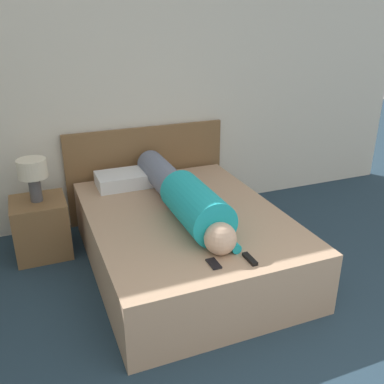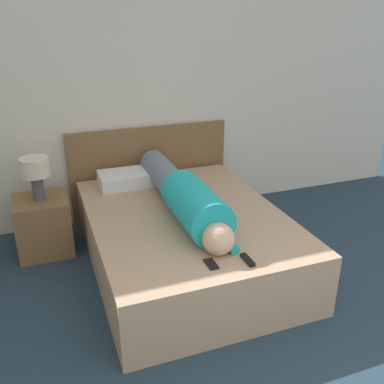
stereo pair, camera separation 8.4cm
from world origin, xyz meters
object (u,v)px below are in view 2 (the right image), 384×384
nightstand (44,225)px  table_lamp (35,171)px  person_lying (184,196)px  bed (186,239)px  cell_phone (211,264)px  tv_remote (248,260)px  pillow_near_headboard (127,179)px

nightstand → table_lamp: bearing=0.0°
table_lamp → person_lying: bearing=-30.5°
bed → cell_phone: (-0.10, -0.79, 0.25)m
tv_remote → cell_phone: tv_remote is taller
nightstand → tv_remote: size_ratio=3.44×
bed → nightstand: bearing=149.0°
bed → table_lamp: bearing=149.0°
nightstand → tv_remote: (1.25, -1.51, 0.25)m
pillow_near_headboard → cell_phone: size_ratio=4.06×
tv_remote → bed: bearing=99.5°
table_lamp → pillow_near_headboard: (0.81, 0.11, -0.22)m
person_lying → cell_phone: 0.82m
bed → tv_remote: size_ratio=13.56×
table_lamp → pillow_near_headboard: size_ratio=0.72×
person_lying → cell_phone: size_ratio=13.50×
table_lamp → cell_phone: table_lamp is taller
bed → nightstand: size_ratio=3.94×
cell_phone → table_lamp: bearing=124.7°
person_lying → tv_remote: size_ratio=11.70×
bed → table_lamp: table_lamp is taller
person_lying → pillow_near_headboard: 0.83m
pillow_near_headboard → cell_phone: bearing=-82.6°
bed → pillow_near_headboard: bearing=111.6°
tv_remote → cell_phone: 0.25m
table_lamp → cell_phone: (1.01, -1.46, -0.28)m
person_lying → tv_remote: bearing=-80.5°
nightstand → tv_remote: bearing=-50.2°
nightstand → cell_phone: 1.79m
bed → pillow_near_headboard: (-0.31, 0.78, 0.31)m
tv_remote → cell_phone: size_ratio=1.15×
bed → pillow_near_headboard: 0.90m
pillow_near_headboard → tv_remote: (0.45, -1.62, -0.05)m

